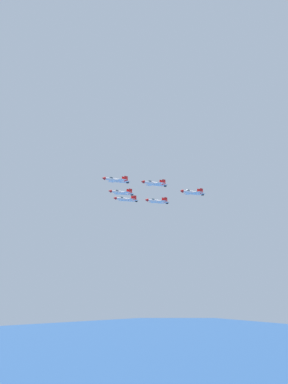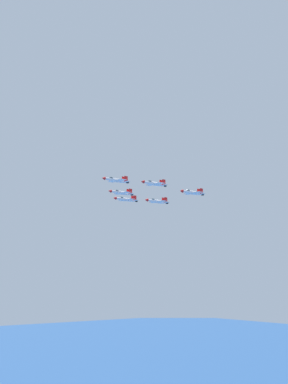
# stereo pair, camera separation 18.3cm
# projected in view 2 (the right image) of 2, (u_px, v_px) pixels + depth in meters

# --- Properties ---
(jet_lead) EXTENTS (16.08, 9.95, 3.38)m
(jet_lead) POSITION_uv_depth(u_px,v_px,m) (116.00, 180.00, 243.91)
(jet_lead) COLOR white
(jet_left_wingman) EXTENTS (16.25, 10.06, 3.42)m
(jet_left_wingman) POSITION_uv_depth(u_px,v_px,m) (154.00, 184.00, 244.82)
(jet_left_wingman) COLOR white
(jet_right_wingman) EXTENTS (16.07, 9.97, 3.38)m
(jet_right_wingman) POSITION_uv_depth(u_px,v_px,m) (121.00, 193.00, 260.69)
(jet_right_wingman) COLOR white
(jet_left_outer) EXTENTS (15.94, 9.82, 3.35)m
(jet_left_outer) POSITION_uv_depth(u_px,v_px,m) (192.00, 193.00, 245.32)
(jet_left_outer) COLOR white
(jet_right_outer) EXTENTS (16.40, 10.10, 3.45)m
(jet_right_outer) POSITION_uv_depth(u_px,v_px,m) (126.00, 199.00, 277.82)
(jet_right_outer) COLOR white
(jet_slot_rear) EXTENTS (15.92, 9.86, 3.35)m
(jet_slot_rear) POSITION_uv_depth(u_px,v_px,m) (157.00, 201.00, 261.17)
(jet_slot_rear) COLOR white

